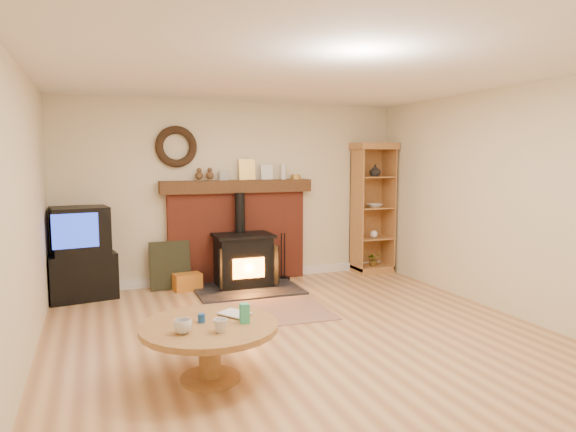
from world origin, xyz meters
name	(u,v)px	position (x,y,z in m)	size (l,w,h in m)	color
ground	(309,341)	(0.00, 0.00, 0.00)	(5.50, 5.50, 0.00)	#A87346
room_shell	(305,166)	(-0.02, 0.09, 1.72)	(5.02, 5.52, 2.61)	beige
chimney_breast	(238,227)	(0.00, 2.67, 0.80)	(2.20, 0.22, 1.78)	maroon
wood_stove	(244,262)	(-0.02, 2.27, 0.36)	(1.40, 1.00, 1.31)	black
area_rug	(262,312)	(-0.15, 1.05, 0.01)	(1.56, 1.07, 0.01)	brown
tv_unit	(81,255)	(-2.12, 2.47, 0.57)	(0.88, 0.68, 1.18)	black
curio_cabinet	(372,208)	(2.15, 2.56, 1.01)	(0.65, 0.47, 2.03)	#9B6832
firelog_box	(187,282)	(-0.79, 2.40, 0.11)	(0.37, 0.23, 0.23)	gold
leaning_painting	(170,265)	(-0.99, 2.55, 0.33)	(0.55, 0.03, 0.66)	black
fire_tools	(284,273)	(0.66, 2.50, 0.11)	(0.16, 0.16, 0.70)	black
coffee_table	(210,335)	(-1.10, -0.54, 0.38)	(1.11, 1.11, 0.63)	brown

